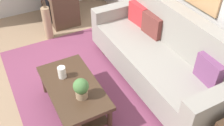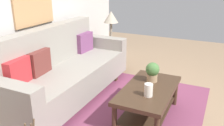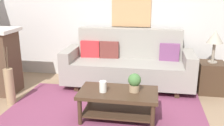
{
  "view_description": "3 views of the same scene",
  "coord_description": "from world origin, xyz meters",
  "px_view_note": "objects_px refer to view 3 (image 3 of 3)",
  "views": [
    {
      "loc": [
        2.44,
        -0.36,
        2.64
      ],
      "look_at": [
        0.31,
        0.77,
        0.65
      ],
      "focal_mm": 41.65,
      "sensor_mm": 36.0,
      "label": 1
    },
    {
      "loc": [
        -2.44,
        -0.48,
        1.76
      ],
      "look_at": [
        0.34,
        0.84,
        0.64
      ],
      "focal_mm": 38.67,
      "sensor_mm": 36.0,
      "label": 2
    },
    {
      "loc": [
        0.68,
        -2.94,
        1.81
      ],
      "look_at": [
        0.06,
        0.78,
        0.68
      ],
      "focal_mm": 40.23,
      "sensor_mm": 36.0,
      "label": 3
    }
  ],
  "objects_px": {
    "coffee_table": "(118,99)",
    "throw_pillow_maroon": "(109,50)",
    "couch": "(128,65)",
    "potted_plant_tabletop": "(134,82)",
    "table_lamp": "(215,38)",
    "throw_pillow_plum": "(169,52)",
    "throw_pillow_crimson": "(90,49)",
    "framed_painting": "(131,9)",
    "tabletop_vase": "(103,87)",
    "floor_vase": "(10,87)",
    "side_table": "(210,77)"
  },
  "relations": [
    {
      "from": "side_table",
      "to": "framed_painting",
      "type": "bearing_deg",
      "value": 161.53
    },
    {
      "from": "coffee_table",
      "to": "potted_plant_tabletop",
      "type": "height_order",
      "value": "potted_plant_tabletop"
    },
    {
      "from": "side_table",
      "to": "framed_painting",
      "type": "relative_size",
      "value": 0.73
    },
    {
      "from": "coffee_table",
      "to": "throw_pillow_maroon",
      "type": "bearing_deg",
      "value": 104.97
    },
    {
      "from": "framed_painting",
      "to": "throw_pillow_crimson",
      "type": "bearing_deg",
      "value": -155.64
    },
    {
      "from": "tabletop_vase",
      "to": "floor_vase",
      "type": "height_order",
      "value": "floor_vase"
    },
    {
      "from": "throw_pillow_crimson",
      "to": "side_table",
      "type": "bearing_deg",
      "value": -4.0
    },
    {
      "from": "coffee_table",
      "to": "throw_pillow_plum",
      "type": "bearing_deg",
      "value": 61.66
    },
    {
      "from": "side_table",
      "to": "tabletop_vase",
      "type": "bearing_deg",
      "value": -142.6
    },
    {
      "from": "couch",
      "to": "framed_painting",
      "type": "bearing_deg",
      "value": 90.0
    },
    {
      "from": "potted_plant_tabletop",
      "to": "table_lamp",
      "type": "relative_size",
      "value": 0.46
    },
    {
      "from": "throw_pillow_maroon",
      "to": "potted_plant_tabletop",
      "type": "distance_m",
      "value": 1.5
    },
    {
      "from": "throw_pillow_maroon",
      "to": "floor_vase",
      "type": "height_order",
      "value": "throw_pillow_maroon"
    },
    {
      "from": "throw_pillow_plum",
      "to": "floor_vase",
      "type": "relative_size",
      "value": 0.61
    },
    {
      "from": "throw_pillow_plum",
      "to": "throw_pillow_maroon",
      "type": "bearing_deg",
      "value": 180.0
    },
    {
      "from": "potted_plant_tabletop",
      "to": "table_lamp",
      "type": "height_order",
      "value": "table_lamp"
    },
    {
      "from": "couch",
      "to": "floor_vase",
      "type": "bearing_deg",
      "value": -149.3
    },
    {
      "from": "throw_pillow_maroon",
      "to": "coffee_table",
      "type": "xyz_separation_m",
      "value": [
        0.37,
        -1.4,
        -0.37
      ]
    },
    {
      "from": "throw_pillow_plum",
      "to": "tabletop_vase",
      "type": "bearing_deg",
      "value": -123.44
    },
    {
      "from": "throw_pillow_crimson",
      "to": "floor_vase",
      "type": "height_order",
      "value": "throw_pillow_crimson"
    },
    {
      "from": "side_table",
      "to": "potted_plant_tabletop",
      "type": "bearing_deg",
      "value": -136.28
    },
    {
      "from": "throw_pillow_plum",
      "to": "framed_painting",
      "type": "relative_size",
      "value": 0.47
    },
    {
      "from": "throw_pillow_crimson",
      "to": "couch",
      "type": "bearing_deg",
      "value": -9.4
    },
    {
      "from": "throw_pillow_maroon",
      "to": "throw_pillow_plum",
      "type": "relative_size",
      "value": 1.0
    },
    {
      "from": "coffee_table",
      "to": "framed_painting",
      "type": "distance_m",
      "value": 2.07
    },
    {
      "from": "couch",
      "to": "throw_pillow_crimson",
      "type": "height_order",
      "value": "couch"
    },
    {
      "from": "throw_pillow_crimson",
      "to": "throw_pillow_plum",
      "type": "distance_m",
      "value": 1.51
    },
    {
      "from": "throw_pillow_crimson",
      "to": "framed_painting",
      "type": "relative_size",
      "value": 0.47
    },
    {
      "from": "throw_pillow_maroon",
      "to": "tabletop_vase",
      "type": "bearing_deg",
      "value": -83.4
    },
    {
      "from": "throw_pillow_crimson",
      "to": "throw_pillow_maroon",
      "type": "xyz_separation_m",
      "value": [
        0.38,
        0.0,
        0.0
      ]
    },
    {
      "from": "throw_pillow_maroon",
      "to": "floor_vase",
      "type": "bearing_deg",
      "value": -139.97
    },
    {
      "from": "throw_pillow_plum",
      "to": "framed_painting",
      "type": "distance_m",
      "value": 1.12
    },
    {
      "from": "potted_plant_tabletop",
      "to": "coffee_table",
      "type": "bearing_deg",
      "value": -172.91
    },
    {
      "from": "throw_pillow_maroon",
      "to": "potted_plant_tabletop",
      "type": "relative_size",
      "value": 1.37
    },
    {
      "from": "couch",
      "to": "potted_plant_tabletop",
      "type": "xyz_separation_m",
      "value": [
        0.22,
        -1.25,
        0.14
      ]
    },
    {
      "from": "couch",
      "to": "potted_plant_tabletop",
      "type": "height_order",
      "value": "couch"
    },
    {
      "from": "tabletop_vase",
      "to": "floor_vase",
      "type": "xyz_separation_m",
      "value": [
        -1.58,
        0.27,
        -0.21
      ]
    },
    {
      "from": "coffee_table",
      "to": "table_lamp",
      "type": "relative_size",
      "value": 1.93
    },
    {
      "from": "throw_pillow_crimson",
      "to": "potted_plant_tabletop",
      "type": "height_order",
      "value": "throw_pillow_crimson"
    },
    {
      "from": "couch",
      "to": "throw_pillow_crimson",
      "type": "relative_size",
      "value": 6.62
    },
    {
      "from": "table_lamp",
      "to": "coffee_table",
      "type": "bearing_deg",
      "value": -140.22
    },
    {
      "from": "throw_pillow_maroon",
      "to": "tabletop_vase",
      "type": "relative_size",
      "value": 2.32
    },
    {
      "from": "floor_vase",
      "to": "framed_painting",
      "type": "xyz_separation_m",
      "value": [
        1.79,
        1.53,
        1.14
      ]
    },
    {
      "from": "coffee_table",
      "to": "tabletop_vase",
      "type": "relative_size",
      "value": 7.09
    },
    {
      "from": "tabletop_vase",
      "to": "floor_vase",
      "type": "distance_m",
      "value": 1.62
    },
    {
      "from": "framed_painting",
      "to": "throw_pillow_maroon",
      "type": "bearing_deg",
      "value": -137.84
    },
    {
      "from": "throw_pillow_crimson",
      "to": "framed_painting",
      "type": "height_order",
      "value": "framed_painting"
    },
    {
      "from": "tabletop_vase",
      "to": "throw_pillow_crimson",
      "type": "bearing_deg",
      "value": 110.53
    },
    {
      "from": "coffee_table",
      "to": "potted_plant_tabletop",
      "type": "bearing_deg",
      "value": 7.09
    },
    {
      "from": "couch",
      "to": "coffee_table",
      "type": "bearing_deg",
      "value": -90.1
    }
  ]
}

